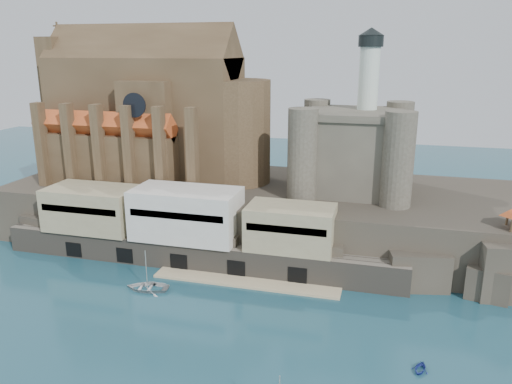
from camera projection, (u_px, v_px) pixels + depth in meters
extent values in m
plane|color=#184150|center=(190.00, 343.00, 62.69)|extent=(300.00, 300.00, 0.00)
cube|color=#2B2620|center=(267.00, 210.00, 98.44)|extent=(100.00, 34.00, 10.00)
cube|color=#2B2620|center=(49.00, 230.00, 93.17)|extent=(9.00, 5.00, 6.00)
cube|color=#2B2620|center=(125.00, 238.00, 89.17)|extent=(9.00, 5.00, 6.00)
cube|color=#2B2620|center=(215.00, 248.00, 84.92)|extent=(9.00, 5.00, 6.00)
cube|color=#2B2620|center=(314.00, 258.00, 80.67)|extent=(9.00, 5.00, 6.00)
cube|color=#2B2620|center=(418.00, 269.00, 76.68)|extent=(9.00, 5.00, 6.00)
cube|color=#645C50|center=(197.00, 252.00, 84.95)|extent=(70.00, 6.00, 4.50)
cube|color=tan|center=(246.00, 282.00, 78.85)|extent=(30.00, 4.00, 0.40)
cube|color=black|center=(74.00, 249.00, 87.94)|extent=(3.00, 0.40, 2.60)
cube|color=black|center=(125.00, 255.00, 85.44)|extent=(3.00, 0.40, 2.60)
cube|color=black|center=(179.00, 261.00, 82.94)|extent=(3.00, 0.40, 2.60)
cube|color=black|center=(236.00, 268.00, 80.44)|extent=(3.00, 0.40, 2.60)
cube|color=black|center=(297.00, 275.00, 77.94)|extent=(3.00, 0.40, 2.60)
cube|color=#9B8E69|center=(93.00, 208.00, 89.23)|extent=(16.00, 9.00, 7.50)
cube|color=silver|center=(187.00, 214.00, 84.59)|extent=(18.00, 9.00, 8.50)
cube|color=#9B8E69|center=(291.00, 227.00, 80.30)|extent=(14.00, 8.00, 7.00)
cube|color=#473521|center=(147.00, 118.00, 102.11)|extent=(38.00, 14.00, 24.00)
cube|color=#473521|center=(143.00, 58.00, 98.81)|extent=(38.00, 13.01, 13.01)
cylinder|color=#473521|center=(235.00, 132.00, 97.92)|extent=(14.00, 14.00, 20.00)
cube|color=#473521|center=(165.00, 129.00, 101.66)|extent=(10.00, 20.00, 20.00)
cube|color=#473521|center=(107.00, 160.00, 96.22)|extent=(28.00, 5.00, 10.00)
cube|color=#473521|center=(152.00, 143.00, 113.86)|extent=(28.00, 5.00, 10.00)
cube|color=#BD4A20|center=(104.00, 126.00, 94.40)|extent=(28.00, 5.66, 5.66)
cube|color=#BD4A20|center=(150.00, 114.00, 112.04)|extent=(28.00, 5.66, 5.66)
cube|color=#473521|center=(65.00, 106.00, 106.31)|extent=(4.00, 10.00, 28.00)
cylinder|color=black|center=(134.00, 105.00, 88.83)|extent=(4.40, 0.30, 4.40)
cube|color=#473521|center=(42.00, 144.00, 95.61)|extent=(1.60, 2.20, 16.00)
cube|color=#473521|center=(70.00, 146.00, 94.06)|extent=(1.60, 2.20, 16.00)
cube|color=#473521|center=(99.00, 148.00, 92.51)|extent=(1.60, 2.20, 16.00)
cube|color=#473521|center=(129.00, 149.00, 90.96)|extent=(1.60, 2.20, 16.00)
cube|color=#473521|center=(160.00, 151.00, 89.41)|extent=(1.60, 2.20, 16.00)
cube|color=#473521|center=(193.00, 153.00, 87.86)|extent=(1.60, 2.20, 16.00)
cube|color=#4B463B|center=(353.00, 154.00, 92.06)|extent=(16.00, 16.00, 14.00)
cube|color=#4B463B|center=(355.00, 114.00, 90.03)|extent=(17.00, 17.00, 1.20)
cylinder|color=#4B463B|center=(302.00, 155.00, 86.36)|extent=(5.20, 5.20, 16.00)
cylinder|color=#4B463B|center=(398.00, 160.00, 82.36)|extent=(5.20, 5.20, 16.00)
cylinder|color=#4B463B|center=(316.00, 139.00, 101.21)|extent=(5.20, 5.20, 16.00)
cylinder|color=#4B463B|center=(398.00, 143.00, 97.22)|extent=(5.20, 5.20, 16.00)
cylinder|color=silver|center=(369.00, 81.00, 89.84)|extent=(3.60, 3.60, 12.00)
cylinder|color=black|center=(371.00, 41.00, 87.91)|extent=(4.40, 4.40, 2.00)
cone|color=black|center=(372.00, 31.00, 87.47)|extent=(4.60, 4.60, 1.40)
cube|color=#2B2620|center=(488.00, 281.00, 73.85)|extent=(6.00, 5.00, 5.00)
cylinder|color=#473521|center=(511.00, 230.00, 72.40)|extent=(0.36, 0.36, 3.20)
cylinder|color=#473521|center=(507.00, 223.00, 75.37)|extent=(0.36, 0.36, 3.20)
imported|color=silver|center=(148.00, 289.00, 76.78)|extent=(2.00, 4.83, 6.57)
imported|color=#233699|center=(420.00, 371.00, 57.34)|extent=(2.71, 2.09, 2.76)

